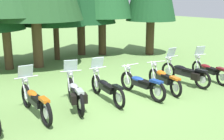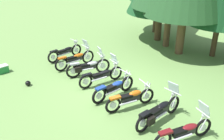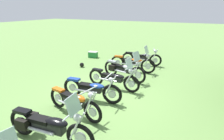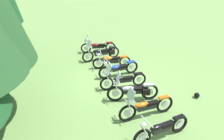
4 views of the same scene
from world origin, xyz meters
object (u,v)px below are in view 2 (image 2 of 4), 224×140
motorcycle_2 (88,67)px  motorcycle_3 (102,75)px  motorcycle_7 (185,131)px  picnic_cooler (2,69)px  motorcycle_0 (65,52)px  motorcycle_1 (76,59)px  motorcycle_4 (114,88)px  motorcycle_5 (131,98)px  dropped_helmet (28,83)px  motorcycle_6 (159,111)px

motorcycle_2 → motorcycle_3: size_ratio=0.97×
motorcycle_7 → picnic_cooler: bearing=122.5°
motorcycle_0 → motorcycle_1: bearing=-100.3°
motorcycle_0 → motorcycle_2: (2.56, -0.02, 0.05)m
motorcycle_1 → motorcycle_4: 3.66m
motorcycle_0 → picnic_cooler: (-0.23, -3.43, -0.23)m
motorcycle_1 → motorcycle_5: (4.71, -0.08, -0.03)m
motorcycle_4 → picnic_cooler: 6.14m
motorcycle_3 → dropped_helmet: 3.43m
motorcycle_2 → motorcycle_0: bearing=101.7°
motorcycle_2 → dropped_helmet: size_ratio=9.10×
motorcycle_1 → motorcycle_4: motorcycle_1 is taller
motorcycle_4 → motorcycle_0: bearing=82.4°
motorcycle_0 → motorcycle_3: (3.70, 0.06, 0.02)m
motorcycle_5 → motorcycle_7: motorcycle_7 is taller
dropped_helmet → motorcycle_0: bearing=123.5°
motorcycle_4 → motorcycle_2: bearing=80.8°
motorcycle_0 → motorcycle_1: 1.31m
motorcycle_1 → motorcycle_4: bearing=-95.8°
dropped_helmet → motorcycle_6: bearing=28.4°
motorcycle_4 → motorcycle_1: bearing=82.2°
motorcycle_6 → motorcycle_2: bearing=85.5°
motorcycle_3 → motorcycle_6: 3.61m
motorcycle_2 → motorcycle_5: motorcycle_2 is taller
motorcycle_5 → dropped_helmet: motorcycle_5 is taller
motorcycle_0 → motorcycle_2: 2.56m
motorcycle_2 → dropped_helmet: (-0.69, -2.81, -0.36)m
motorcycle_3 → motorcycle_4: 1.29m
dropped_helmet → picnic_cooler: bearing=-164.0°
motorcycle_1 → motorcycle_6: (6.00, 0.14, -0.00)m
motorcycle_0 → dropped_helmet: 3.41m
motorcycle_3 → motorcycle_5: bearing=-91.9°
motorcycle_3 → motorcycle_4: (1.27, -0.23, -0.01)m
motorcycle_5 → motorcycle_6: 1.31m
motorcycle_6 → motorcycle_7: 1.26m
motorcycle_3 → motorcycle_1: bearing=94.5°
picnic_cooler → motorcycle_5: bearing=28.0°
dropped_helmet → motorcycle_7: bearing=23.1°
motorcycle_4 → motorcycle_6: bearing=-88.8°
motorcycle_3 → picnic_cooler: bearing=134.0°
motorcycle_0 → motorcycle_5: size_ratio=1.04×
motorcycle_7 → picnic_cooler: size_ratio=3.69×
motorcycle_3 → dropped_helmet: motorcycle_3 is taller
dropped_helmet → motorcycle_3: bearing=57.7°
motorcycle_0 → motorcycle_3: 3.70m
motorcycle_2 → motorcycle_1: bearing=102.8°
motorcycle_0 → motorcycle_6: motorcycle_6 is taller
motorcycle_2 → motorcycle_7: size_ratio=0.99×
motorcycle_1 → picnic_cooler: bearing=152.1°
motorcycle_2 → motorcycle_6: size_ratio=0.93×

